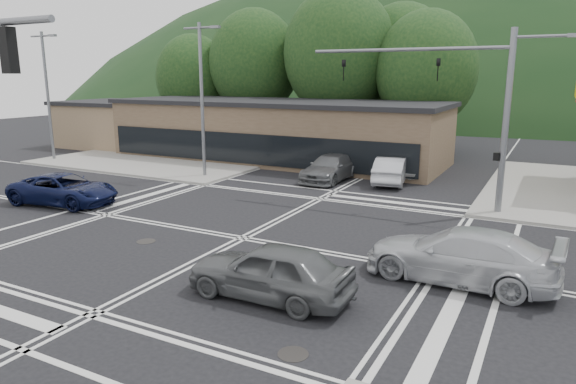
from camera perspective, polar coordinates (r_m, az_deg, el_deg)
The scene contains 19 objects.
ground at distance 19.68m, azimuth -5.05°, elevation -5.15°, with size 120.00×120.00×0.00m, color black.
sidewalk_nw at distance 40.17m, azimuth -11.54°, elevation 4.03°, with size 16.00×16.00×0.15m, color gray.
commercial_row at distance 37.64m, azimuth -1.36°, elevation 6.66°, with size 24.00×8.00×4.00m, color brown.
commercial_nw at distance 47.51m, azimuth -18.61°, elevation 7.05°, with size 8.00×7.00×3.60m, color #846B4F.
hill_north at distance 106.36m, azimuth 22.46°, elevation 8.64°, with size 252.00×126.00×140.00m, color #173216.
tree_n_a at distance 46.51m, azimuth -3.74°, elevation 14.16°, with size 8.00×8.00×11.75m.
tree_n_b at distance 42.91m, azimuth 5.73°, elevation 15.11°, with size 9.00×9.00×12.98m.
tree_n_c at distance 40.75m, azimuth 15.09°, elevation 13.03°, with size 7.60×7.60×10.87m.
tree_n_d at distance 49.09m, azimuth -10.47°, elevation 12.39°, with size 6.80×6.80×9.76m.
tree_n_e at distance 45.38m, azimuth 12.51°, elevation 13.93°, with size 8.40×8.40×11.98m.
streetlight_nw at distance 30.96m, azimuth -9.47°, elevation 10.81°, with size 2.50×0.25×9.00m.
streetlight_w at distance 40.55m, azimuth -25.14°, elevation 10.24°, with size 2.50×0.25×9.00m.
signal_mast_ne at distance 24.14m, azimuth 20.26°, elevation 9.72°, with size 11.65×0.30×8.00m.
car_blue_west at distance 26.80m, azimuth -23.66°, elevation 0.28°, with size 2.43×5.27×1.47m, color #0C1236.
car_grey_center at distance 14.34m, azimuth -1.99°, elevation -8.71°, with size 1.89×4.69×1.60m, color #56585A.
car_silver_east at distance 16.27m, azimuth 18.55°, elevation -6.68°, with size 2.28×5.61×1.63m, color #BABDC2.
car_queue_a at distance 29.98m, azimuth 11.41°, elevation 2.43°, with size 1.62×4.65×1.53m, color silver.
car_queue_b at distance 32.42m, azimuth 13.64°, elevation 3.25°, with size 2.02×5.03×1.71m, color beige.
car_northbound at distance 30.26m, azimuth 4.71°, elevation 2.70°, with size 2.10×5.16×1.50m, color #595B5E.
Camera 1 is at (10.21, -15.70, 6.07)m, focal length 32.00 mm.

